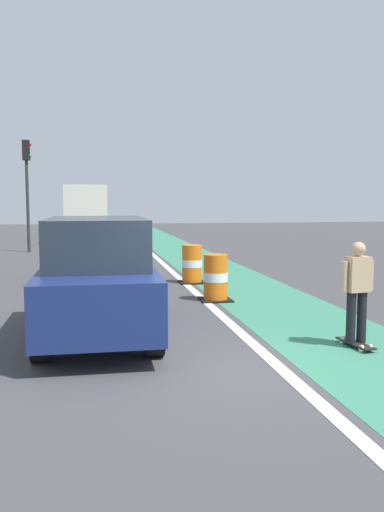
% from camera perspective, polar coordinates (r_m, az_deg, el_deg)
% --- Properties ---
extents(ground_plane, '(100.00, 100.00, 0.00)m').
position_cam_1_polar(ground_plane, '(7.67, 2.22, -11.71)').
color(ground_plane, '#424244').
extents(bike_lane_strip, '(2.50, 80.00, 0.01)m').
position_cam_1_polar(bike_lane_strip, '(19.69, 1.38, -0.90)').
color(bike_lane_strip, '#387F60').
rests_on(bike_lane_strip, ground).
extents(lane_divider_stripe, '(0.20, 80.00, 0.01)m').
position_cam_1_polar(lane_divider_stripe, '(19.44, -2.96, -0.99)').
color(lane_divider_stripe, silver).
rests_on(lane_divider_stripe, ground).
extents(skateboarder_on_lane, '(0.57, 0.82, 1.69)m').
position_cam_1_polar(skateboarder_on_lane, '(8.79, 17.33, -3.60)').
color(skateboarder_on_lane, black).
rests_on(skateboarder_on_lane, ground).
extents(parked_suv_nearest, '(1.94, 4.61, 2.04)m').
position_cam_1_polar(parked_suv_nearest, '(9.29, -10.12, -2.15)').
color(parked_suv_nearest, navy).
rests_on(parked_suv_nearest, ground).
extents(parked_sedan_second, '(2.06, 4.18, 1.70)m').
position_cam_1_polar(parked_sedan_second, '(16.18, -10.64, 0.49)').
color(parked_sedan_second, silver).
rests_on(parked_sedan_second, ground).
extents(traffic_barrel_front, '(0.73, 0.73, 1.09)m').
position_cam_1_polar(traffic_barrel_front, '(12.44, 2.55, -2.39)').
color(traffic_barrel_front, orange).
rests_on(traffic_barrel_front, ground).
extents(traffic_barrel_mid, '(0.73, 0.73, 1.09)m').
position_cam_1_polar(traffic_barrel_mid, '(15.13, -0.01, -0.92)').
color(traffic_barrel_mid, orange).
rests_on(traffic_barrel_mid, ground).
extents(delivery_truck_down_block, '(2.63, 7.69, 3.23)m').
position_cam_1_polar(delivery_truck_down_block, '(32.45, -11.55, 4.90)').
color(delivery_truck_down_block, silver).
rests_on(delivery_truck_down_block, ground).
extents(traffic_light_corner, '(0.41, 0.32, 5.10)m').
position_cam_1_polar(traffic_light_corner, '(25.60, -17.31, 8.24)').
color(traffic_light_corner, '#2D2D2D').
rests_on(traffic_light_corner, ground).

